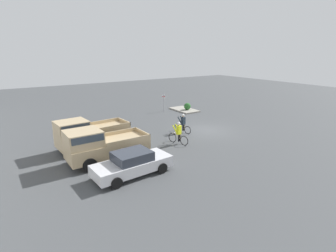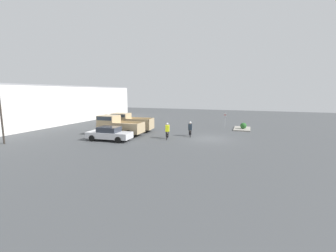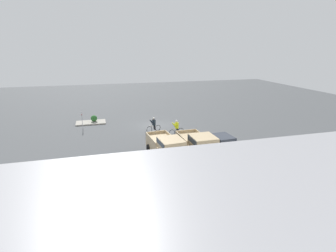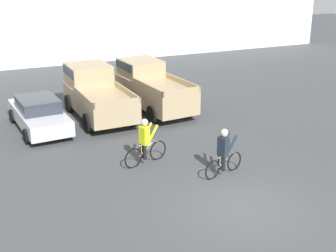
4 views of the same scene
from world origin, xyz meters
The scene contains 11 objects.
ground_plane centered at (0.00, 0.00, 0.00)m, with size 80.00×80.00×0.00m, color #424447.
warehouse_building centered at (0.00, 29.03, 2.95)m, with size 42.08×14.06×5.90m.
sedan_0 centered at (-4.36, 9.41, 0.71)m, with size 2.19×4.67×1.42m.
pickup_truck_0 centered at (-1.57, 10.28, 1.16)m, with size 2.41×5.20×2.25m.
pickup_truck_1 centered at (1.21, 10.21, 1.16)m, with size 2.52×5.27×2.25m.
cyclist_0 centered at (0.61, 2.21, 0.84)m, with size 1.72×0.61×1.69m.
cyclist_1 centered at (-1.49, 4.17, 0.85)m, with size 1.83×0.63×1.74m.
fire_lane_sign centered at (8.44, -0.77, 1.26)m, with size 0.10×0.30×2.08m.
lamppost centered at (-9.10, 17.99, 4.12)m, with size 0.36×0.36×7.06m.
curb_island centered at (7.57, -3.13, 0.07)m, with size 3.60×2.05×0.15m, color gray.
shrub centered at (7.17, -3.27, 0.55)m, with size 0.79×0.79×0.79m.
Camera 2 is at (-23.45, -3.90, 4.91)m, focal length 24.00 mm.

